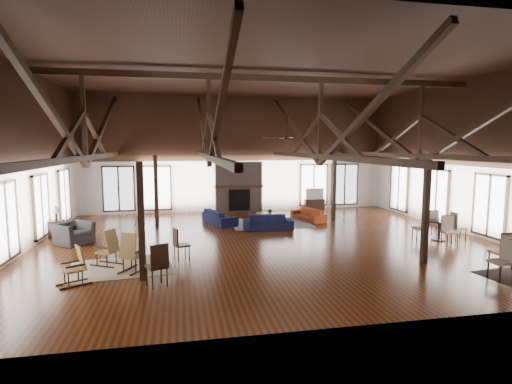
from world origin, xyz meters
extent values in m
plane|color=brown|center=(0.00, 0.00, 0.00)|extent=(16.00, 16.00, 0.00)
cube|color=black|center=(0.00, 0.00, 6.00)|extent=(16.00, 14.00, 0.02)
cube|color=white|center=(0.00, 7.00, 3.00)|extent=(16.00, 0.02, 6.00)
cube|color=white|center=(0.00, -7.00, 3.00)|extent=(16.00, 0.02, 6.00)
cube|color=white|center=(-8.00, 0.00, 3.00)|extent=(0.02, 14.00, 6.00)
cube|color=white|center=(8.00, 0.00, 3.00)|extent=(0.02, 14.00, 6.00)
cube|color=black|center=(0.00, 0.00, 5.75)|extent=(15.60, 0.18, 0.22)
cube|color=black|center=(-6.00, 0.00, 3.05)|extent=(0.16, 13.70, 0.18)
cube|color=black|center=(-6.00, 0.00, 4.40)|extent=(0.14, 0.14, 2.70)
cube|color=black|center=(-6.00, 3.50, 4.28)|extent=(0.15, 7.07, 3.12)
cube|color=black|center=(-6.00, -3.50, 4.28)|extent=(0.15, 7.07, 3.12)
cube|color=black|center=(-2.00, 0.00, 3.05)|extent=(0.16, 13.70, 0.18)
cube|color=black|center=(-2.00, 0.00, 4.40)|extent=(0.14, 0.14, 2.70)
cube|color=black|center=(-2.00, 3.50, 4.28)|extent=(0.15, 7.07, 3.12)
cube|color=black|center=(-2.00, -3.50, 4.28)|extent=(0.15, 7.07, 3.12)
cube|color=black|center=(2.00, 0.00, 3.05)|extent=(0.16, 13.70, 0.18)
cube|color=black|center=(2.00, 0.00, 4.40)|extent=(0.14, 0.14, 2.70)
cube|color=black|center=(2.00, 3.50, 4.28)|extent=(0.15, 7.07, 3.12)
cube|color=black|center=(2.00, -3.50, 4.28)|extent=(0.15, 7.07, 3.12)
cube|color=black|center=(6.00, 0.00, 3.05)|extent=(0.16, 13.70, 0.18)
cube|color=black|center=(6.00, 0.00, 4.40)|extent=(0.14, 0.14, 2.70)
cube|color=black|center=(6.00, 3.50, 4.28)|extent=(0.15, 7.07, 3.12)
cube|color=black|center=(6.00, -3.50, 4.28)|extent=(0.15, 7.07, 3.12)
cube|color=black|center=(-4.00, -3.50, 1.52)|extent=(0.16, 0.16, 3.05)
cube|color=black|center=(4.00, -3.50, 1.52)|extent=(0.16, 0.16, 3.05)
cube|color=black|center=(-4.00, 3.50, 1.52)|extent=(0.16, 0.16, 3.05)
cube|color=black|center=(4.00, 3.50, 1.52)|extent=(0.16, 0.16, 3.05)
cube|color=#6E5D54|center=(0.00, 6.68, 1.30)|extent=(2.40, 0.62, 2.60)
cube|color=black|center=(0.00, 6.36, 0.65)|extent=(1.10, 0.06, 1.10)
cube|color=#341E0F|center=(0.00, 6.40, 1.35)|extent=(2.50, 0.20, 0.12)
cylinder|color=black|center=(0.50, -1.00, 4.05)|extent=(0.04, 0.04, 0.70)
cylinder|color=black|center=(0.50, -1.00, 3.70)|extent=(0.20, 0.20, 0.10)
cube|color=black|center=(0.95, -1.00, 3.70)|extent=(0.70, 0.12, 0.02)
cube|color=black|center=(0.50, -0.55, 3.70)|extent=(0.12, 0.70, 0.02)
cube|color=black|center=(0.05, -1.00, 3.70)|extent=(0.70, 0.12, 0.02)
cube|color=black|center=(0.50, -1.45, 3.70)|extent=(0.12, 0.70, 0.02)
imported|color=#15173A|center=(0.52, 1.93, 0.30)|extent=(2.08, 0.96, 0.59)
imported|color=#121433|center=(-1.31, 3.58, 0.31)|extent=(2.25, 1.47, 0.61)
imported|color=#9E3C1E|center=(2.79, 3.57, 0.27)|extent=(1.99, 1.29, 0.54)
cube|color=brown|center=(0.89, 3.11, 0.45)|extent=(1.38, 0.97, 0.06)
cube|color=brown|center=(0.37, 2.90, 0.21)|extent=(0.06, 0.06, 0.42)
cube|color=brown|center=(0.37, 3.32, 0.21)|extent=(0.06, 0.06, 0.42)
cube|color=brown|center=(1.42, 2.90, 0.21)|extent=(0.06, 0.06, 0.42)
cube|color=brown|center=(1.42, 3.32, 0.21)|extent=(0.06, 0.06, 0.42)
imported|color=#B2B2B2|center=(0.90, 3.21, 0.58)|extent=(0.20, 0.20, 0.20)
imported|color=#2C2C2F|center=(-6.75, 0.93, 0.37)|extent=(1.50, 1.53, 0.75)
cube|color=black|center=(-7.59, 2.08, 0.32)|extent=(0.49, 0.49, 0.65)
cylinder|color=black|center=(-7.59, 2.08, 0.84)|extent=(0.08, 0.08, 0.39)
cone|color=#F4E6CD|center=(-7.59, 2.08, 1.10)|extent=(0.35, 0.35, 0.28)
cube|color=olive|center=(-5.14, -1.98, 0.41)|extent=(0.62, 0.63, 0.05)
cube|color=olive|center=(-4.96, -2.09, 0.73)|extent=(0.39, 0.49, 0.67)
cube|color=black|center=(-5.24, -2.15, 0.02)|extent=(0.73, 0.46, 0.05)
cube|color=black|center=(-5.04, -1.82, 0.02)|extent=(0.73, 0.46, 0.05)
cube|color=olive|center=(-4.32, -2.66, 0.42)|extent=(0.65, 0.64, 0.05)
cube|color=olive|center=(-4.43, -2.85, 0.75)|extent=(0.51, 0.40, 0.70)
cube|color=black|center=(-4.50, -2.56, 0.03)|extent=(0.47, 0.77, 0.05)
cube|color=black|center=(-4.15, -2.76, 0.03)|extent=(0.47, 0.77, 0.05)
cube|color=olive|center=(-5.66, -3.54, 0.37)|extent=(0.56, 0.57, 0.04)
cube|color=olive|center=(-5.49, -3.44, 0.67)|extent=(0.35, 0.45, 0.62)
cube|color=black|center=(-5.58, -3.69, 0.02)|extent=(0.69, 0.40, 0.04)
cube|color=black|center=(-5.75, -3.38, 0.02)|extent=(0.69, 0.40, 0.04)
cube|color=black|center=(-3.00, -1.80, 0.45)|extent=(0.53, 0.53, 0.05)
cube|color=black|center=(-3.18, -1.86, 0.71)|extent=(0.17, 0.41, 0.55)
cylinder|color=black|center=(-3.00, -1.80, 0.22)|extent=(0.03, 0.03, 0.45)
cube|color=black|center=(-3.63, -4.01, 0.49)|extent=(0.61, 0.61, 0.05)
cube|color=black|center=(-3.54, -4.20, 0.79)|extent=(0.44, 0.23, 0.60)
cylinder|color=black|center=(-3.63, -4.01, 0.25)|extent=(0.04, 0.04, 0.49)
cylinder|color=black|center=(6.26, -1.03, 0.71)|extent=(0.83, 0.83, 0.04)
cylinder|color=black|center=(6.26, -1.03, 0.36)|extent=(0.10, 0.10, 0.69)
cylinder|color=black|center=(6.26, -1.03, 0.02)|extent=(0.50, 0.50, 0.04)
imported|color=#B2B2B2|center=(6.24, -0.98, 0.77)|extent=(0.14, 0.14, 0.09)
cube|color=black|center=(4.20, 6.75, 0.27)|extent=(1.08, 0.41, 0.54)
imported|color=#B2B2B2|center=(4.17, 6.75, 0.84)|extent=(1.04, 0.25, 0.60)
cube|color=tan|center=(-4.71, -2.28, 0.01)|extent=(3.02, 2.52, 0.01)
cube|color=#191A47|center=(0.93, 3.23, 0.01)|extent=(3.50, 2.65, 0.01)
camera|label=1|loc=(-3.05, -13.81, 3.44)|focal=28.00mm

